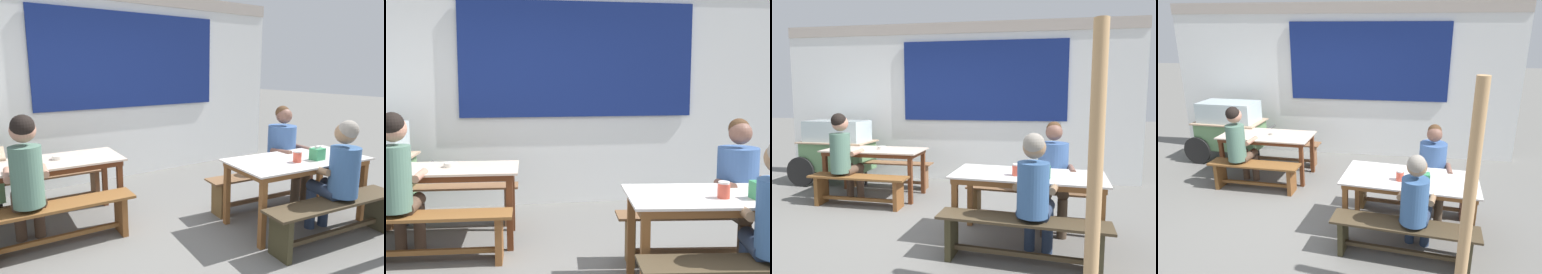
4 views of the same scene
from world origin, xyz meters
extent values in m
plane|color=slate|center=(0.00, 0.00, 0.00)|extent=(40.00, 40.00, 0.00)
cube|color=white|center=(0.00, 2.49, 1.36)|extent=(6.69, 0.12, 2.73)
cube|color=navy|center=(0.53, 2.40, 1.86)|extent=(2.99, 0.03, 1.45)
cube|color=beige|center=(-1.05, 1.14, 0.74)|extent=(1.58, 0.78, 0.02)
cube|color=#5E3019|center=(-1.05, 1.14, 0.70)|extent=(1.49, 0.72, 0.06)
cube|color=#5E3019|center=(-0.35, 1.40, 0.34)|extent=(0.06, 0.06, 0.67)
cube|color=#5E3019|center=(-0.38, 0.81, 0.34)|extent=(0.06, 0.06, 0.67)
cube|color=silver|center=(1.29, -0.29, 0.75)|extent=(1.67, 0.93, 0.02)
cube|color=brown|center=(1.29, -0.29, 0.71)|extent=(1.58, 0.86, 0.06)
cube|color=brown|center=(2.04, -0.05, 0.34)|extent=(0.07, 0.07, 0.68)
cube|color=brown|center=(1.96, -0.68, 0.34)|extent=(0.07, 0.07, 0.68)
cube|color=brown|center=(0.61, 0.11, 0.34)|extent=(0.07, 0.07, 0.68)
cube|color=brown|center=(0.54, -0.52, 0.34)|extent=(0.07, 0.07, 0.68)
cube|color=brown|center=(-1.03, 1.69, 0.44)|extent=(1.52, 0.36, 0.02)
cube|color=brown|center=(-0.40, 1.66, 0.21)|extent=(0.07, 0.25, 0.43)
cube|color=brown|center=(-1.03, 1.69, 0.11)|extent=(1.23, 0.10, 0.04)
cube|color=brown|center=(-1.08, 0.60, 0.43)|extent=(1.46, 0.38, 0.03)
cube|color=brown|center=(-0.48, 0.57, 0.21)|extent=(0.07, 0.27, 0.42)
cube|color=brown|center=(-1.08, 0.60, 0.10)|extent=(1.17, 0.10, 0.04)
cube|color=brown|center=(1.35, 0.26, 0.44)|extent=(1.64, 0.46, 0.02)
cube|color=brown|center=(2.03, 0.18, 0.21)|extent=(0.09, 0.24, 0.42)
cube|color=brown|center=(0.67, 0.34, 0.21)|extent=(0.09, 0.24, 0.42)
cube|color=brown|center=(1.35, 0.26, 0.11)|extent=(1.33, 0.20, 0.04)
cube|color=#423624|center=(1.22, -0.83, 0.43)|extent=(1.63, 0.50, 0.02)
cube|color=#3D3826|center=(1.90, -0.91, 0.21)|extent=(0.09, 0.27, 0.42)
cube|color=#3C3621|center=(0.55, -0.75, 0.21)|extent=(0.09, 0.27, 0.42)
cube|color=#423624|center=(1.22, -0.83, 0.11)|extent=(1.32, 0.19, 0.04)
cylinder|color=#333333|center=(-1.52, 1.76, 0.13)|extent=(0.05, 0.05, 0.26)
cylinder|color=#3F3F3F|center=(-1.28, 1.75, 0.66)|extent=(0.07, 0.62, 0.04)
cylinder|color=#4E3B2D|center=(-1.23, 0.95, 0.22)|extent=(0.11, 0.11, 0.45)
cylinder|color=#4E3B2D|center=(-1.40, 0.97, 0.22)|extent=(0.11, 0.11, 0.45)
cylinder|color=#4E3B2D|center=(-1.24, 0.78, 0.50)|extent=(0.17, 0.40, 0.13)
cylinder|color=#4E3B2D|center=(-1.42, 0.79, 0.50)|extent=(0.17, 0.40, 0.13)
cylinder|color=#4D7060|center=(-1.35, 0.61, 0.77)|extent=(0.28, 0.28, 0.57)
sphere|color=tan|center=(-1.35, 0.63, 1.20)|extent=(0.23, 0.23, 0.23)
sphere|color=black|center=(-1.35, 0.60, 1.24)|extent=(0.21, 0.21, 0.21)
cylinder|color=tan|center=(-1.17, 0.77, 0.76)|extent=(0.10, 0.31, 0.08)
cylinder|color=tan|center=(-1.49, 0.80, 0.76)|extent=(0.10, 0.31, 0.09)
cylinder|color=#463729|center=(1.50, -0.11, 0.22)|extent=(0.11, 0.11, 0.45)
cylinder|color=#463729|center=(1.68, -0.11, 0.22)|extent=(0.11, 0.11, 0.45)
cylinder|color=#463729|center=(1.50, 0.06, 0.50)|extent=(0.14, 0.38, 0.13)
cylinder|color=#463729|center=(1.68, 0.06, 0.50)|extent=(0.14, 0.38, 0.13)
cylinder|color=#3B5D98|center=(1.60, 0.23, 0.76)|extent=(0.35, 0.35, 0.54)
sphere|color=brown|center=(1.60, 0.21, 1.16)|extent=(0.20, 0.20, 0.20)
sphere|color=#4C331E|center=(1.60, 0.24, 1.19)|extent=(0.18, 0.18, 0.18)
cylinder|color=brown|center=(1.40, 0.05, 0.75)|extent=(0.08, 0.31, 0.10)
cylinder|color=brown|center=(1.79, 0.04, 0.75)|extent=(0.08, 0.30, 0.08)
cylinder|color=#273551|center=(1.49, -0.52, 0.22)|extent=(0.11, 0.11, 0.45)
cylinder|color=#273551|center=(1.31, -0.48, 0.22)|extent=(0.11, 0.11, 0.45)
cylinder|color=#273551|center=(1.45, -0.69, 0.50)|extent=(0.21, 0.40, 0.13)
cylinder|color=#273551|center=(1.27, -0.65, 0.50)|extent=(0.21, 0.40, 0.13)
cylinder|color=#375C91|center=(1.32, -0.84, 0.74)|extent=(0.29, 0.29, 0.50)
sphere|color=#926E4E|center=(1.33, -0.82, 1.12)|extent=(0.21, 0.21, 0.21)
sphere|color=gray|center=(1.32, -0.85, 1.16)|extent=(0.19, 0.19, 0.19)
cylinder|color=#926E4E|center=(1.52, -0.70, 0.72)|extent=(0.14, 0.31, 0.07)
cylinder|color=#926E4E|center=(1.20, -0.63, 0.72)|extent=(0.14, 0.31, 0.09)
cube|color=#338855|center=(1.43, -0.43, 0.82)|extent=(0.14, 0.11, 0.13)
cube|color=white|center=(1.43, -0.43, 0.90)|extent=(0.06, 0.03, 0.02)
cylinder|color=#D34E3B|center=(1.17, -0.38, 0.81)|extent=(0.09, 0.09, 0.11)
cylinder|color=white|center=(1.17, -0.38, 0.87)|extent=(0.08, 0.08, 0.02)
cylinder|color=silver|center=(-0.95, 1.16, 0.78)|extent=(0.13, 0.13, 0.05)
camera|label=1|loc=(-1.79, -2.79, 1.74)|focal=32.80mm
camera|label=2|loc=(-0.39, -3.48, 1.62)|focal=43.39mm
camera|label=3|loc=(1.19, -3.98, 1.57)|focal=32.49mm
camera|label=4|loc=(1.10, -4.08, 2.45)|focal=31.78mm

